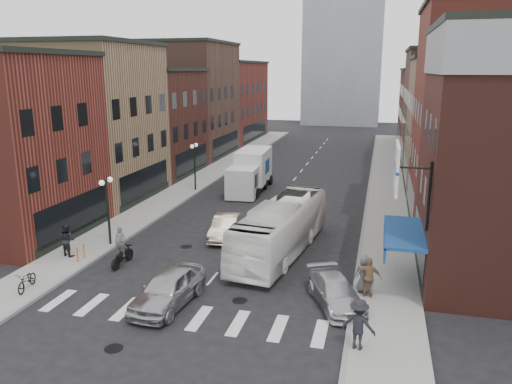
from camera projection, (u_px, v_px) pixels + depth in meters
ground at (206, 287)px, 24.03m from camera, size 160.00×160.00×0.00m
sidewalk_left at (200, 180)px, 46.74m from camera, size 3.00×74.00×0.15m
sidewalk_right at (387, 191)px, 42.69m from camera, size 3.00×74.00×0.15m
curb_left at (215, 182)px, 46.40m from camera, size 0.20×74.00×0.16m
curb_right at (369, 190)px, 43.07m from camera, size 0.20×74.00×0.16m
crosswalk_stripes at (182, 316)px, 21.21m from camera, size 12.00×2.20×0.01m
bldg_left_mid_a at (84, 122)px, 39.29m from camera, size 10.30×10.20×12.30m
bldg_left_mid_b at (143, 122)px, 48.94m from camera, size 10.30×10.20×10.30m
bldg_left_far_a at (185, 100)px, 58.93m from camera, size 10.30×12.20×13.30m
bldg_left_far_b at (222, 101)px, 72.35m from camera, size 10.30×16.20×11.30m
bldg_right_mid_a at (498, 118)px, 31.91m from camera, size 10.30×10.20×14.30m
bldg_right_mid_b at (471, 125)px, 41.69m from camera, size 10.30×10.20×11.30m
bldg_right_far_a at (454, 109)px, 51.92m from camera, size 10.30×12.20×12.30m
bldg_right_far_b at (440, 108)px, 65.33m from camera, size 10.30×16.20×10.30m
awning_blue at (400, 234)px, 23.63m from camera, size 1.80×5.00×0.78m
billboard_sign at (399, 169)px, 20.98m from camera, size 1.52×3.00×3.70m
streetlamp_near at (107, 199)px, 28.85m from camera, size 0.32×1.22×4.11m
streetlamp_far at (194, 158)px, 42.03m from camera, size 0.32×1.22×4.11m
bike_rack at (81, 253)px, 26.93m from camera, size 0.08×0.68×0.80m
box_truck at (251, 172)px, 42.49m from camera, size 2.69×7.99×3.43m
motorcycle_rider at (121, 248)px, 26.41m from camera, size 0.64×2.13×2.17m
transit_bus at (281, 228)px, 28.14m from camera, size 3.86×10.93×2.98m
sedan_left_near at (168, 288)px, 22.00m from camera, size 2.29×4.84×1.60m
sedan_left_far at (226, 227)px, 30.87m from camera, size 1.92×4.36×1.39m
curb_car at (336, 292)px, 22.04m from camera, size 3.37×4.60×1.24m
parked_bicycle at (27, 280)px, 23.33m from camera, size 0.96×1.80×0.90m
ped_left_solo at (67, 240)px, 27.45m from camera, size 1.01×0.76×1.85m
ped_right_a at (359, 324)px, 18.28m from camera, size 1.35×0.87×1.94m
ped_right_b at (369, 277)px, 22.45m from camera, size 1.11×0.57×1.87m
ped_right_c at (364, 274)px, 22.98m from camera, size 0.92×0.63×1.79m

